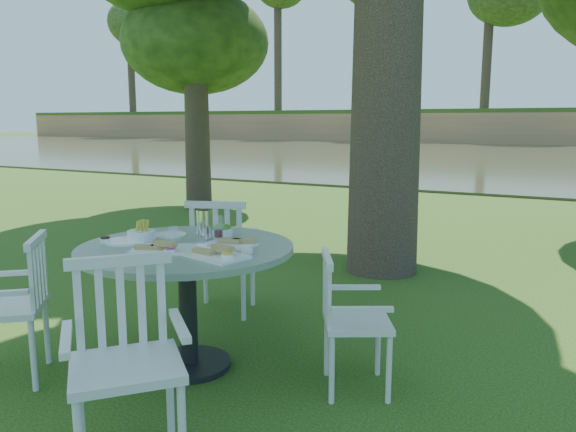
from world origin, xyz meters
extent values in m
plane|color=#1A390B|center=(0.00, 0.00, 0.00)|extent=(140.00, 140.00, 0.00)
cylinder|color=black|center=(-0.06, -1.11, 0.02)|extent=(0.56, 0.56, 0.04)
cylinder|color=black|center=(-0.06, -1.11, 0.42)|extent=(0.12, 0.12, 0.77)
cylinder|color=slate|center=(-0.06, -1.11, 0.83)|extent=(1.41, 1.41, 0.04)
cylinder|color=silver|center=(1.29, -0.96, 0.21)|extent=(0.03, 0.03, 0.42)
cylinder|color=silver|center=(1.11, -0.63, 0.21)|extent=(0.03, 0.03, 0.42)
cylinder|color=silver|center=(0.99, -1.12, 0.21)|extent=(0.03, 0.03, 0.42)
cylinder|color=silver|center=(0.81, -0.79, 0.21)|extent=(0.03, 0.03, 0.42)
cube|color=silver|center=(1.05, -0.88, 0.44)|extent=(0.55, 0.57, 0.04)
cube|color=silver|center=(0.89, -0.96, 0.64)|extent=(0.24, 0.40, 0.43)
cylinder|color=silver|center=(-0.36, 0.20, 0.25)|extent=(0.04, 0.04, 0.49)
cylinder|color=silver|center=(-0.77, 0.05, 0.25)|extent=(0.04, 0.04, 0.49)
cylinder|color=silver|center=(-0.22, -0.17, 0.25)|extent=(0.04, 0.04, 0.49)
cylinder|color=silver|center=(-0.64, -0.33, 0.25)|extent=(0.04, 0.04, 0.49)
cube|color=silver|center=(-0.50, -0.06, 0.52)|extent=(0.63, 0.61, 0.04)
cube|color=silver|center=(-0.42, -0.27, 0.75)|extent=(0.49, 0.22, 0.51)
cylinder|color=silver|center=(-0.96, -1.52, 0.23)|extent=(0.04, 0.04, 0.46)
cylinder|color=silver|center=(-0.70, -1.84, 0.23)|extent=(0.04, 0.04, 0.46)
cube|color=silver|center=(-0.97, -1.80, 0.48)|extent=(0.63, 0.64, 0.04)
cube|color=silver|center=(-0.81, -1.67, 0.70)|extent=(0.34, 0.39, 0.47)
cylinder|color=silver|center=(0.10, -2.19, 0.25)|extent=(0.04, 0.04, 0.49)
cylinder|color=silver|center=(0.40, -1.86, 0.25)|extent=(0.04, 0.04, 0.49)
cube|color=silver|center=(0.40, -2.16, 0.52)|extent=(0.68, 0.68, 0.04)
cube|color=silver|center=(0.23, -2.01, 0.75)|extent=(0.37, 0.40, 0.51)
cube|color=white|center=(-0.06, -1.28, 0.85)|extent=(0.52, 0.44, 0.02)
cube|color=white|center=(0.28, -1.28, 0.85)|extent=(0.47, 0.34, 0.02)
cube|color=white|center=(0.20, -0.96, 0.85)|extent=(0.35, 0.23, 0.01)
cylinder|color=white|center=(-0.47, -1.22, 0.85)|extent=(0.29, 0.29, 0.01)
cylinder|color=white|center=(-0.37, -0.91, 0.85)|extent=(0.23, 0.23, 0.01)
cylinder|color=white|center=(-0.42, -1.15, 0.88)|extent=(0.19, 0.19, 0.07)
cylinder|color=white|center=(-0.03, -0.75, 0.87)|extent=(0.16, 0.16, 0.05)
cylinder|color=silver|center=(-0.05, -0.93, 0.95)|extent=(0.11, 0.11, 0.21)
cylinder|color=white|center=(0.08, -0.95, 0.94)|extent=(0.07, 0.07, 0.18)
cylinder|color=white|center=(-0.21, -1.07, 0.90)|extent=(0.06, 0.06, 0.11)
cylinder|color=white|center=(-0.18, -1.08, 0.90)|extent=(0.06, 0.06, 0.10)
cylinder|color=white|center=(0.00, -1.35, 0.86)|extent=(0.07, 0.07, 0.03)
cylinder|color=white|center=(0.39, -1.30, 0.86)|extent=(0.07, 0.07, 0.03)
cylinder|color=white|center=(0.40, -1.11, 0.86)|extent=(0.08, 0.08, 0.03)
cylinder|color=white|center=(-0.59, -1.31, 0.86)|extent=(0.07, 0.07, 0.03)
ellipsoid|color=#1A320F|center=(-4.27, 4.61, 3.14)|extent=(3.35, 3.35, 2.34)
cube|color=#333720|center=(0.00, 23.00, 0.00)|extent=(100.00, 28.00, 0.12)
cube|color=#966A46|center=(0.00, 38.50, 1.10)|extent=(100.00, 3.00, 2.20)
cube|color=#1A390B|center=(0.00, 46.00, 2.35)|extent=(100.00, 18.00, 0.30)
cylinder|color=black|center=(-40.00, 40.50, 8.70)|extent=(0.70, 0.70, 13.00)
ellipsoid|color=#1A320F|center=(-40.00, 40.50, 11.95)|extent=(5.60, 5.60, 4.48)
cylinder|color=black|center=(-31.00, 40.50, 8.70)|extent=(0.70, 0.70, 13.00)
ellipsoid|color=#1A320F|center=(-31.00, 40.50, 11.95)|extent=(5.60, 5.60, 4.48)
cylinder|color=black|center=(-22.00, 40.50, 8.70)|extent=(0.70, 0.70, 13.00)
cylinder|color=black|center=(-13.00, 40.50, 8.70)|extent=(0.70, 0.70, 13.00)
cylinder|color=black|center=(-4.00, 40.50, 8.70)|extent=(0.70, 0.70, 13.00)
camera|label=1|loc=(2.22, -3.98, 1.65)|focal=35.00mm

